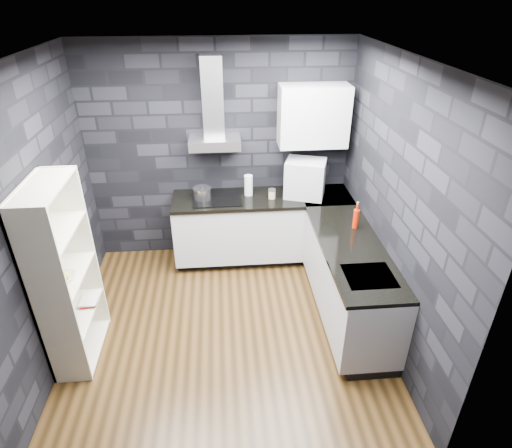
{
  "coord_description": "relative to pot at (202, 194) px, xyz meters",
  "views": [
    {
      "loc": [
        0.02,
        -3.41,
        3.2
      ],
      "look_at": [
        0.35,
        0.45,
        1.0
      ],
      "focal_mm": 30.0,
      "sensor_mm": 36.0,
      "label": 1
    }
  ],
  "objects": [
    {
      "name": "toekick_back",
      "position": [
        0.73,
        0.05,
        -0.92
      ],
      "size": [
        2.18,
        0.5,
        0.1
      ],
      "primitive_type": "cube",
      "color": "black",
      "rests_on": "ground"
    },
    {
      "name": "appliance_garage",
      "position": [
        1.25,
        -0.0,
        0.15
      ],
      "size": [
        0.55,
        0.49,
        0.46
      ],
      "primitive_type": "cube",
      "rotation": [
        0.0,
        0.0,
        -0.32
      ],
      "color": "#B6B7BD",
      "rests_on": "counter_back_top"
    },
    {
      "name": "wall_right",
      "position": [
        1.85,
        -1.29,
        0.38
      ],
      "size": [
        0.05,
        3.2,
        2.7
      ],
      "primitive_type": "cube",
      "color": "black",
      "rests_on": "ground"
    },
    {
      "name": "counter_back_top",
      "position": [
        0.73,
        -0.0,
        -0.09
      ],
      "size": [
        2.2,
        0.62,
        0.04
      ],
      "primitive_type": "cube",
      "color": "black",
      "rests_on": "counter_back_cab"
    },
    {
      "name": "red_bottle",
      "position": [
        1.65,
        -0.83,
        0.03
      ],
      "size": [
        0.06,
        0.06,
        0.21
      ],
      "primitive_type": "cylinder",
      "rotation": [
        0.0,
        0.0,
        -0.04
      ],
      "color": "#AF2007",
      "rests_on": "counter_right_top"
    },
    {
      "name": "wall_back",
      "position": [
        0.23,
        0.33,
        0.38
      ],
      "size": [
        3.2,
        0.05,
        2.7
      ],
      "primitive_type": "cube",
      "color": "black",
      "rests_on": "ground"
    },
    {
      "name": "counter_back_cab",
      "position": [
        0.73,
        0.01,
        -0.49
      ],
      "size": [
        2.2,
        0.6,
        0.76
      ],
      "primitive_type": "cube",
      "color": "silver",
      "rests_on": "ground"
    },
    {
      "name": "sink_rim",
      "position": [
        1.53,
        -1.69,
        -0.08
      ],
      "size": [
        0.44,
        0.4,
        0.01
      ],
      "primitive_type": "cube",
      "color": "#BDBCC1",
      "rests_on": "counter_right_top"
    },
    {
      "name": "cooktop",
      "position": [
        0.18,
        0.01,
        -0.07
      ],
      "size": [
        0.58,
        0.5,
        0.01
      ],
      "primitive_type": "cube",
      "color": "black",
      "rests_on": "counter_back_top"
    },
    {
      "name": "counter_right_top",
      "position": [
        1.52,
        -1.19,
        -0.09
      ],
      "size": [
        0.62,
        1.8,
        0.04
      ],
      "primitive_type": "cube",
      "color": "black",
      "rests_on": "counter_right_cab"
    },
    {
      "name": "wall_front",
      "position": [
        0.23,
        -2.92,
        0.38
      ],
      "size": [
        3.2,
        0.05,
        2.7
      ],
      "primitive_type": "cube",
      "color": "black",
      "rests_on": "ground"
    },
    {
      "name": "book_red",
      "position": [
        -1.18,
        -1.32,
        -0.4
      ],
      "size": [
        0.16,
        0.04,
        0.21
      ],
      "primitive_type": "imported",
      "rotation": [
        0.0,
        0.0,
        0.12
      ],
      "color": "maroon",
      "rests_on": "bookshelf"
    },
    {
      "name": "toekick_right",
      "position": [
        1.57,
        -1.19,
        -0.92
      ],
      "size": [
        0.5,
        1.78,
        0.1
      ],
      "primitive_type": "cube",
      "color": "black",
      "rests_on": "ground"
    },
    {
      "name": "ceiling",
      "position": [
        0.23,
        -1.29,
        1.73
      ],
      "size": [
        3.2,
        3.2,
        0.0
      ],
      "primitive_type": "plane",
      "rotation": [
        3.14,
        0.0,
        0.0
      ],
      "color": "silver"
    },
    {
      "name": "counter_right_cab",
      "position": [
        1.53,
        -1.19,
        -0.49
      ],
      "size": [
        0.6,
        1.8,
        0.76
      ],
      "primitive_type": "cube",
      "color": "silver",
      "rests_on": "ground"
    },
    {
      "name": "hood_chimney",
      "position": [
        0.18,
        0.21,
        1.1
      ],
      "size": [
        0.24,
        0.2,
        0.9
      ],
      "primitive_type": "cube",
      "color": "#BDBCC1",
      "rests_on": "hood_body"
    },
    {
      "name": "bookshelf",
      "position": [
        -1.19,
        -1.47,
        -0.07
      ],
      "size": [
        0.5,
        0.85,
        1.8
      ],
      "primitive_type": "cube",
      "rotation": [
        0.0,
        0.0,
        -0.21
      ],
      "color": "beige",
      "rests_on": "ground"
    },
    {
      "name": "ground",
      "position": [
        0.23,
        -1.29,
        -0.97
      ],
      "size": [
        3.2,
        3.2,
        0.0
      ],
      "primitive_type": "plane",
      "color": "#493015"
    },
    {
      "name": "hood_body",
      "position": [
        0.18,
        0.14,
        0.59
      ],
      "size": [
        0.6,
        0.34,
        0.12
      ],
      "primitive_type": "cube",
      "color": "#BDBCC1",
      "rests_on": "wall_back"
    },
    {
      "name": "wall_left",
      "position": [
        -1.4,
        -1.29,
        0.38
      ],
      "size": [
        0.05,
        3.2,
        2.7
      ],
      "primitive_type": "cube",
      "color": "black",
      "rests_on": "ground"
    },
    {
      "name": "utensil_crock",
      "position": [
        1.09,
        0.05,
        -0.01
      ],
      "size": [
        0.12,
        0.12,
        0.13
      ],
      "primitive_type": "cylinder",
      "rotation": [
        0.0,
        0.0,
        0.23
      ],
      "color": "silver",
      "rests_on": "counter_back_top"
    },
    {
      "name": "glass_vase",
      "position": [
        0.57,
        0.08,
        0.05
      ],
      "size": [
        0.11,
        0.11,
        0.25
      ],
      "primitive_type": "cylinder",
      "rotation": [
        0.0,
        0.0,
        0.02
      ],
      "color": "white",
      "rests_on": "counter_back_top"
    },
    {
      "name": "counter_corner_top",
      "position": [
        1.53,
        0.01,
        -0.09
      ],
      "size": [
        0.62,
        0.62,
        0.04
      ],
      "primitive_type": "cube",
      "color": "black",
      "rests_on": "counter_right_cab"
    },
    {
      "name": "storage_jar",
      "position": [
        0.84,
        -0.05,
        -0.02
      ],
      "size": [
        0.11,
        0.11,
        0.1
      ],
      "primitive_type": "cylinder",
      "rotation": [
        0.0,
        0.0,
        -0.33
      ],
      "color": "#C6BA86",
      "rests_on": "counter_back_top"
    },
    {
      "name": "upper_cabinet",
      "position": [
        1.33,
        0.13,
        0.88
      ],
      "size": [
        0.8,
        0.35,
        0.7
      ],
      "primitive_type": "cube",
      "color": "silver",
      "rests_on": "wall_back"
    },
    {
      "name": "pot",
      "position": [
        0.0,
        0.0,
        0.0
      ],
      "size": [
        0.26,
        0.26,
        0.12
      ],
      "primitive_type": "cylinder",
      "rotation": [
        0.0,
        0.0,
        -0.31
      ],
      "color": "silver",
      "rests_on": "cooktop"
    },
    {
      "name": "fruit_bowl",
      "position": [
        -1.19,
        -1.53,
        -0.04
      ],
      "size": [
        0.28,
        0.28,
        0.06
      ],
      "primitive_type": "imported",
      "rotation": [
        0.0,
        0.0,
        -0.3
      ],
      "color": "white",
      "rests_on": "bookshelf"
    },
    {
      "name": "book_second",
      "position": [
        -1.18,
        -1.29,
        -0.38
      ],
      "size": [
        0.17,
        0.02,
        0.23
      ],
      "primitive_type": "imported",
      "rotation": [
        0.0,
        0.0,
        -0.02
      ],
      "color": "#B2B2B2",
      "rests_on": "bookshelf"
    }
  ]
}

